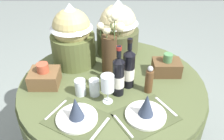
{
  "coord_description": "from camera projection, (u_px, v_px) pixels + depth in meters",
  "views": [
    {
      "loc": [
        0.0,
        -1.34,
        1.76
      ],
      "look_at": [
        0.0,
        0.03,
        0.83
      ],
      "focal_mm": 38.69,
      "sensor_mm": 36.0,
      "label": 1
    }
  ],
  "objects": [
    {
      "name": "woven_basket_side_left",
      "position": [
        45.0,
        77.0,
        1.63
      ],
      "size": [
        0.2,
        0.17,
        0.17
      ],
      "color": "brown",
      "rests_on": "dining_table"
    },
    {
      "name": "tumbler_near_left",
      "position": [
        94.0,
        87.0,
        1.54
      ],
      "size": [
        0.07,
        0.07,
        0.12
      ],
      "primitive_type": "cylinder",
      "color": "silver",
      "rests_on": "dining_table"
    },
    {
      "name": "wine_bottle_centre",
      "position": [
        129.0,
        69.0,
        1.57
      ],
      "size": [
        0.08,
        0.08,
        0.36
      ],
      "color": "black",
      "rests_on": "dining_table"
    },
    {
      "name": "tumbler_near_right",
      "position": [
        80.0,
        87.0,
        1.54
      ],
      "size": [
        0.07,
        0.07,
        0.11
      ],
      "primitive_type": "cylinder",
      "color": "silver",
      "rests_on": "dining_table"
    },
    {
      "name": "wine_glass_left",
      "position": [
        107.0,
        84.0,
        1.44
      ],
      "size": [
        0.08,
        0.08,
        0.2
      ],
      "color": "silver",
      "rests_on": "dining_table"
    },
    {
      "name": "place_setting_left",
      "position": [
        76.0,
        113.0,
        1.36
      ],
      "size": [
        0.42,
        0.39,
        0.16
      ],
      "color": "#41492B",
      "rests_on": "dining_table"
    },
    {
      "name": "dining_table",
      "position": [
        112.0,
        96.0,
        1.75
      ],
      "size": [
        1.31,
        1.31,
        0.75
      ],
      "color": "#4C5633",
      "rests_on": "ground"
    },
    {
      "name": "place_setting_right",
      "position": [
        146.0,
        110.0,
        1.38
      ],
      "size": [
        0.42,
        0.4,
        0.16
      ],
      "color": "#41492B",
      "rests_on": "dining_table"
    },
    {
      "name": "gift_tub_back_centre",
      "position": [
        118.0,
        26.0,
        1.91
      ],
      "size": [
        0.34,
        0.34,
        0.44
      ],
      "color": "#474C2D",
      "rests_on": "dining_table"
    },
    {
      "name": "wine_bottle_left",
      "position": [
        118.0,
        76.0,
        1.5
      ],
      "size": [
        0.08,
        0.08,
        0.35
      ],
      "color": "black",
      "rests_on": "dining_table"
    },
    {
      "name": "woven_basket_side_right",
      "position": [
        167.0,
        67.0,
        1.73
      ],
      "size": [
        0.2,
        0.14,
        0.16
      ],
      "color": "brown",
      "rests_on": "dining_table"
    },
    {
      "name": "gift_tub_back_left",
      "position": [
        72.0,
        33.0,
        1.75
      ],
      "size": [
        0.33,
        0.33,
        0.47
      ],
      "color": "#566033",
      "rests_on": "dining_table"
    },
    {
      "name": "pepper_mill",
      "position": [
        149.0,
        80.0,
        1.55
      ],
      "size": [
        0.05,
        0.05,
        0.2
      ],
      "color": "brown",
      "rests_on": "dining_table"
    },
    {
      "name": "flower_vase",
      "position": [
        110.0,
        45.0,
        1.68
      ],
      "size": [
        0.19,
        0.16,
        0.47
      ],
      "color": "#47331E",
      "rests_on": "dining_table"
    }
  ]
}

